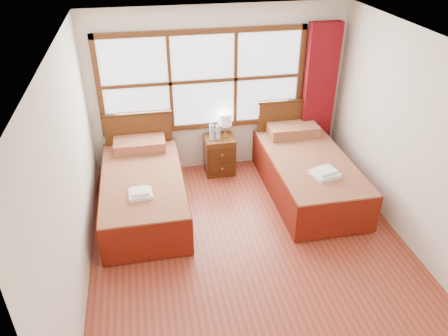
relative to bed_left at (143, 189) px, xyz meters
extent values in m
plane|color=brown|center=(1.29, -1.20, -0.33)|extent=(4.50, 4.50, 0.00)
plane|color=white|center=(1.29, -1.20, 2.27)|extent=(4.50, 4.50, 0.00)
plane|color=silver|center=(1.29, 1.05, 0.97)|extent=(4.00, 0.00, 4.00)
plane|color=silver|center=(-0.71, -1.20, 0.97)|extent=(0.00, 4.50, 4.50)
plane|color=silver|center=(3.29, -1.20, 0.97)|extent=(0.00, 4.50, 4.50)
cube|color=white|center=(1.04, 1.02, 1.17)|extent=(3.00, 0.02, 1.40)
cube|color=#4D2910|center=(1.04, 1.00, 0.43)|extent=(3.16, 0.06, 0.08)
cube|color=#4D2910|center=(1.04, 1.00, 1.91)|extent=(3.16, 0.06, 0.08)
cube|color=#4D2910|center=(-0.50, 1.00, 1.17)|extent=(0.08, 0.06, 1.56)
cube|color=#4D2910|center=(2.58, 1.00, 1.17)|extent=(0.08, 0.06, 1.56)
cube|color=#4D2910|center=(0.54, 1.00, 1.17)|extent=(0.05, 0.05, 1.40)
cube|color=#4D2910|center=(1.54, 1.00, 1.17)|extent=(0.05, 0.05, 1.40)
cube|color=#4D2910|center=(1.04, 1.00, 1.17)|extent=(3.00, 0.05, 0.05)
cube|color=maroon|center=(2.89, 0.91, 0.84)|extent=(0.50, 0.16, 2.30)
cube|color=#3B210C|center=(0.00, -0.07, -0.17)|extent=(0.98, 1.96, 0.32)
cube|color=#62160E|center=(0.00, -0.07, 0.12)|extent=(1.10, 2.17, 0.27)
cube|color=maroon|center=(-0.55, -0.07, -0.04)|extent=(0.03, 2.17, 0.54)
cube|color=maroon|center=(0.55, -0.07, -0.04)|extent=(0.03, 2.17, 0.54)
cube|color=maroon|center=(0.00, -1.15, -0.04)|extent=(1.10, 0.03, 0.54)
cube|color=#62160E|center=(0.00, 0.72, 0.34)|extent=(0.77, 0.45, 0.17)
cube|color=#4D2910|center=(0.00, 0.94, 0.20)|extent=(1.02, 0.06, 1.06)
cube|color=#3B210C|center=(0.00, 0.94, 0.74)|extent=(1.06, 0.08, 0.04)
cube|color=#3B210C|center=(2.44, -0.07, -0.17)|extent=(1.00, 2.00, 0.33)
cube|color=#62160E|center=(2.44, -0.07, 0.13)|extent=(1.12, 2.22, 0.27)
cube|color=maroon|center=(1.88, -0.07, -0.04)|extent=(0.03, 2.22, 0.55)
cube|color=maroon|center=(3.00, -0.07, -0.04)|extent=(0.03, 2.22, 0.55)
cube|color=maroon|center=(2.44, -1.17, -0.04)|extent=(1.12, 0.03, 0.55)
cube|color=#62160E|center=(2.44, 0.74, 0.35)|extent=(0.78, 0.46, 0.17)
cube|color=#4D2910|center=(2.44, 0.94, 0.21)|extent=(1.04, 0.06, 1.09)
cube|color=#3B210C|center=(2.44, 0.94, 0.76)|extent=(1.09, 0.08, 0.04)
cube|color=#4D2910|center=(1.25, 0.80, -0.02)|extent=(0.47, 0.42, 0.63)
cube|color=#3B210C|center=(1.25, 0.58, -0.15)|extent=(0.41, 0.02, 0.19)
cube|color=#3B210C|center=(1.25, 0.58, 0.10)|extent=(0.41, 0.02, 0.19)
sphere|color=#AD7C3A|center=(1.25, 0.57, -0.15)|extent=(0.03, 0.03, 0.03)
sphere|color=#AD7C3A|center=(1.25, 0.57, 0.10)|extent=(0.03, 0.03, 0.03)
cube|color=white|center=(-0.03, -0.55, 0.28)|extent=(0.31, 0.28, 0.05)
cube|color=white|center=(-0.03, -0.55, 0.32)|extent=(0.23, 0.21, 0.04)
cube|color=white|center=(2.47, -0.56, 0.29)|extent=(0.40, 0.37, 0.05)
cube|color=white|center=(2.47, -0.56, 0.34)|extent=(0.30, 0.28, 0.05)
cylinder|color=#B78C3A|center=(1.35, 0.84, 0.30)|extent=(0.12, 0.12, 0.02)
cylinder|color=#B78C3A|center=(1.35, 0.84, 0.40)|extent=(0.03, 0.03, 0.17)
cylinder|color=white|center=(1.35, 0.84, 0.58)|extent=(0.20, 0.20, 0.20)
cylinder|color=silver|center=(1.12, 0.76, 0.41)|extent=(0.07, 0.07, 0.24)
cylinder|color=blue|center=(1.12, 0.76, 0.55)|extent=(0.04, 0.04, 0.03)
cylinder|color=silver|center=(1.22, 0.77, 0.41)|extent=(0.07, 0.07, 0.23)
cylinder|color=blue|center=(1.22, 0.77, 0.53)|extent=(0.03, 0.03, 0.03)
camera|label=1|loc=(0.13, -5.29, 3.41)|focal=35.00mm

